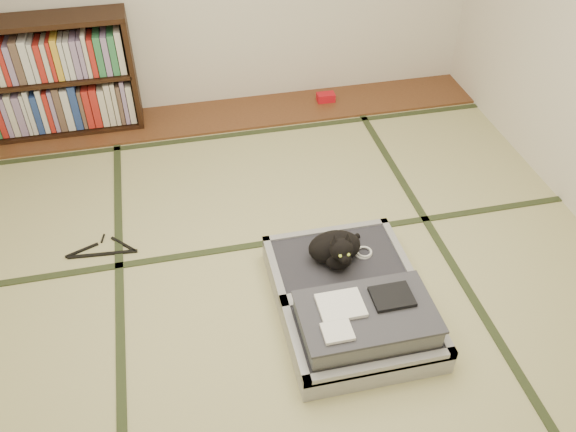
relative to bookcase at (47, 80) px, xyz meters
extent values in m
plane|color=#CDCB88|center=(1.44, -2.07, -0.45)|extent=(4.50, 4.50, 0.00)
cube|color=brown|center=(1.44, -0.07, -0.44)|extent=(4.00, 0.50, 0.02)
cube|color=red|center=(2.20, -0.04, -0.40)|extent=(0.15, 0.09, 0.07)
cube|color=#2D381E|center=(0.44, -2.07, -0.45)|extent=(0.05, 4.50, 0.01)
cube|color=#2D381E|center=(2.44, -2.07, -0.45)|extent=(0.05, 4.50, 0.01)
cube|color=#2D381E|center=(1.44, -1.67, -0.45)|extent=(4.00, 0.05, 0.01)
cube|color=#2D381E|center=(1.44, -0.37, -0.45)|extent=(4.00, 0.05, 0.01)
cube|color=black|center=(0.64, 0.00, 0.02)|extent=(0.04, 0.30, 0.85)
cube|color=black|center=(0.00, 0.00, -0.42)|extent=(1.32, 0.30, 0.04)
cube|color=black|center=(0.00, 0.00, 0.46)|extent=(1.32, 0.30, 0.04)
cube|color=black|center=(0.00, 0.00, 0.02)|extent=(1.26, 0.30, 0.03)
cube|color=black|center=(0.00, 0.14, 0.02)|extent=(1.32, 0.02, 0.85)
cube|color=gray|center=(0.00, -0.02, -0.20)|extent=(1.19, 0.21, 0.36)
cube|color=gray|center=(0.00, -0.02, 0.21)|extent=(1.19, 0.21, 0.32)
cube|color=#A3A3A8|center=(1.71, -2.58, -0.38)|extent=(0.79, 0.53, 0.14)
cube|color=#2F2F37|center=(1.71, -2.58, -0.35)|extent=(0.71, 0.44, 0.10)
cube|color=#A3A3A8|center=(1.71, -2.82, -0.31)|extent=(0.79, 0.04, 0.05)
cube|color=#A3A3A8|center=(1.71, -2.33, -0.31)|extent=(0.79, 0.04, 0.05)
cube|color=#A3A3A8|center=(1.34, -2.58, -0.31)|extent=(0.04, 0.53, 0.05)
cube|color=#A3A3A8|center=(2.09, -2.58, -0.31)|extent=(0.04, 0.53, 0.05)
cube|color=#A3A3A8|center=(1.71, -2.05, -0.38)|extent=(0.79, 0.53, 0.14)
cube|color=#2F2F37|center=(1.71, -2.05, -0.35)|extent=(0.71, 0.44, 0.10)
cube|color=#A3A3A8|center=(1.71, -2.29, -0.31)|extent=(0.79, 0.04, 0.05)
cube|color=#A3A3A8|center=(1.71, -1.80, -0.31)|extent=(0.79, 0.04, 0.05)
cube|color=#A3A3A8|center=(1.34, -2.05, -0.31)|extent=(0.04, 0.53, 0.05)
cube|color=#A3A3A8|center=(2.09, -2.05, -0.31)|extent=(0.04, 0.53, 0.05)
cylinder|color=black|center=(1.71, -2.31, -0.30)|extent=(0.71, 0.03, 0.03)
cube|color=gray|center=(1.71, -2.58, -0.25)|extent=(0.68, 0.41, 0.14)
cube|color=#3E3D46|center=(1.71, -2.58, -0.17)|extent=(0.70, 0.43, 0.02)
cube|color=white|center=(1.59, -2.52, -0.15)|extent=(0.23, 0.19, 0.02)
cube|color=black|center=(1.86, -2.52, -0.15)|extent=(0.21, 0.17, 0.02)
cube|color=white|center=(1.52, -2.68, -0.15)|extent=(0.15, 0.13, 0.02)
cube|color=white|center=(1.48, -2.83, -0.38)|extent=(0.06, 0.01, 0.04)
cube|color=white|center=(1.61, -2.83, -0.39)|extent=(0.05, 0.01, 0.04)
cube|color=orange|center=(1.98, -2.83, -0.38)|extent=(0.05, 0.01, 0.04)
cube|color=#197F33|center=(1.90, -2.83, -0.36)|extent=(0.04, 0.01, 0.03)
ellipsoid|color=black|center=(1.69, -2.04, -0.20)|extent=(0.31, 0.20, 0.19)
ellipsoid|color=black|center=(1.69, -2.13, -0.23)|extent=(0.15, 0.11, 0.11)
ellipsoid|color=black|center=(1.69, -2.17, -0.11)|extent=(0.13, 0.12, 0.12)
sphere|color=black|center=(1.69, -2.22, -0.13)|extent=(0.06, 0.06, 0.06)
cone|color=black|center=(1.65, -2.14, -0.05)|extent=(0.05, 0.06, 0.06)
cone|color=black|center=(1.73, -2.14, -0.05)|extent=(0.05, 0.06, 0.06)
sphere|color=#A5BF33|center=(1.67, -2.22, -0.10)|extent=(0.02, 0.02, 0.02)
sphere|color=#A5BF33|center=(1.71, -2.22, -0.10)|extent=(0.02, 0.02, 0.02)
cylinder|color=black|center=(1.80, -1.95, -0.27)|extent=(0.19, 0.11, 0.03)
torus|color=white|center=(1.87, -2.04, -0.29)|extent=(0.11, 0.11, 0.01)
torus|color=white|center=(1.88, -2.04, -0.28)|extent=(0.09, 0.09, 0.01)
cube|color=black|center=(0.34, -1.55, -0.44)|extent=(0.43, 0.06, 0.01)
cube|color=black|center=(0.21, -1.48, -0.44)|extent=(0.20, 0.10, 0.01)
cube|color=black|center=(0.47, -1.48, -0.44)|extent=(0.16, 0.17, 0.01)
cylinder|color=black|center=(0.34, -1.40, -0.44)|extent=(0.03, 0.08, 0.01)
camera|label=1|loc=(0.87, -4.47, 2.20)|focal=38.00mm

